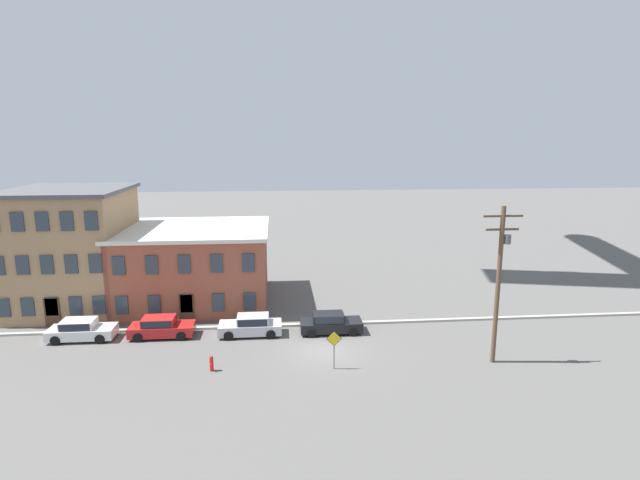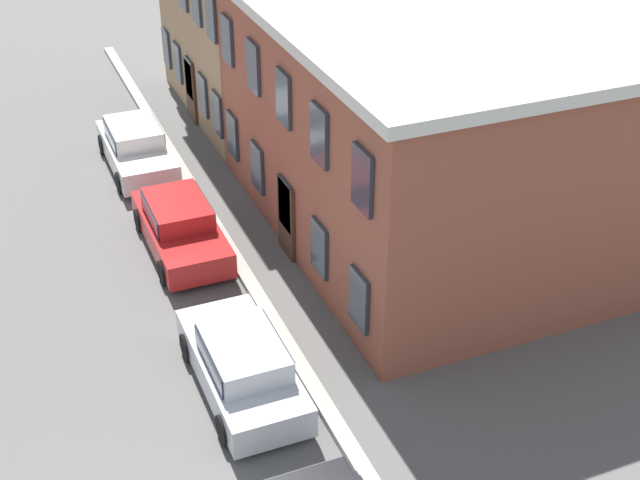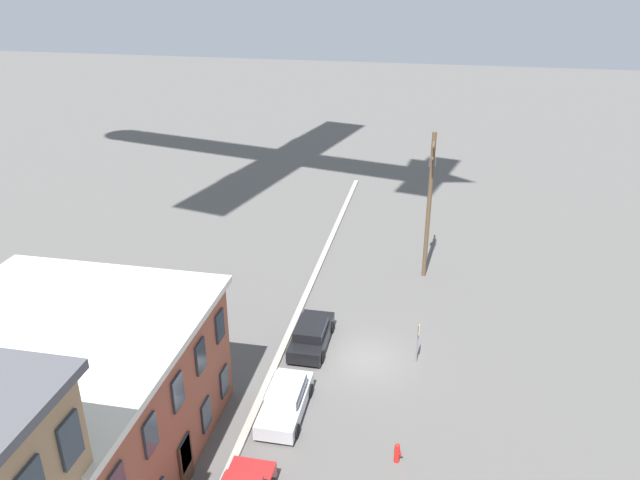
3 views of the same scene
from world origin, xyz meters
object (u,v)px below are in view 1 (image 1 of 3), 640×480
at_px(car_black, 330,322).
at_px(car_white, 81,329).
at_px(car_silver, 251,325).
at_px(fire_hydrant, 211,363).
at_px(caution_sign, 334,344).
at_px(utility_pole, 499,277).
at_px(car_red, 161,326).

bearing_deg(car_black, car_white, 179.18).
relative_size(car_silver, fire_hydrant, 4.58).
height_order(car_black, caution_sign, caution_sign).
xyz_separation_m(car_white, caution_sign, (16.88, -6.01, 0.86)).
height_order(caution_sign, utility_pole, utility_pole).
distance_m(caution_sign, fire_hydrant, 7.43).
relative_size(car_white, car_black, 1.00).
bearing_deg(caution_sign, car_black, 86.04).
relative_size(car_red, caution_sign, 1.82).
xyz_separation_m(car_white, car_red, (5.39, 0.04, 0.00)).
height_order(car_silver, fire_hydrant, car_silver).
xyz_separation_m(caution_sign, utility_pole, (10.01, 0.08, 3.89)).
bearing_deg(car_red, fire_hydrant, -53.58).
xyz_separation_m(car_red, utility_pole, (21.50, -5.97, 4.75)).
bearing_deg(car_black, car_red, 178.61).
relative_size(car_black, fire_hydrant, 4.58).
bearing_deg(car_black, fire_hydrant, -145.32).
distance_m(car_red, utility_pole, 22.81).
distance_m(car_black, caution_sign, 5.84).
distance_m(car_white, utility_pole, 27.94).
height_order(caution_sign, fire_hydrant, caution_sign).
xyz_separation_m(car_black, fire_hydrant, (-7.73, -5.35, -0.27)).
bearing_deg(utility_pole, fire_hydrant, 178.91).
xyz_separation_m(car_white, car_black, (17.28, -0.25, 0.00)).
height_order(car_black, utility_pole, utility_pole).
xyz_separation_m(car_red, caution_sign, (11.49, -6.05, 0.86)).
distance_m(car_red, car_black, 11.89).
height_order(utility_pole, fire_hydrant, utility_pole).
xyz_separation_m(car_silver, utility_pole, (15.21, -5.72, 4.75)).
xyz_separation_m(car_white, utility_pole, (26.89, -5.93, 4.75)).
relative_size(car_black, caution_sign, 1.82).
relative_size(car_silver, caution_sign, 1.82).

